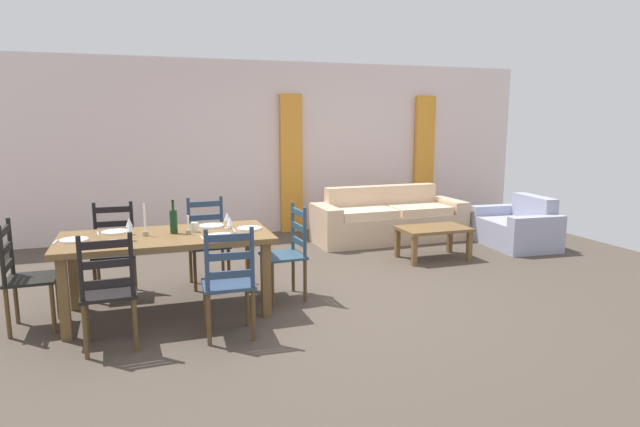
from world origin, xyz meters
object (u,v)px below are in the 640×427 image
(couch, at_px, (388,221))
(armchair_upholstered, at_px, (519,229))
(dining_chair_head_west, at_px, (24,276))
(dining_table, at_px, (167,244))
(dining_chair_far_right, at_px, (208,242))
(dining_chair_head_east, at_px, (288,252))
(wine_glass_near_right, at_px, (230,222))
(dining_chair_near_left, at_px, (108,292))
(dining_chair_far_left, at_px, (114,250))
(coffee_table, at_px, (433,232))
(wine_glass_near_left, at_px, (130,228))
(wine_glass_far_left, at_px, (129,223))
(dining_chair_near_right, at_px, (229,283))
(coffee_cup_primary, at_px, (195,227))
(wine_bottle, at_px, (174,221))
(wine_glass_far_right, at_px, (227,217))

(couch, distance_m, armchair_upholstered, 1.89)
(dining_chair_head_west, bearing_deg, armchair_upholstered, 11.28)
(dining_table, height_order, dining_chair_far_right, dining_chair_far_right)
(dining_chair_head_east, distance_m, wine_glass_near_right, 0.73)
(dining_chair_near_left, relative_size, dining_chair_far_left, 1.00)
(dining_chair_head_west, distance_m, coffee_table, 4.69)
(dining_chair_near_left, distance_m, wine_glass_near_left, 0.71)
(dining_chair_near_left, height_order, wine_glass_near_left, dining_chair_near_left)
(dining_chair_near_left, bearing_deg, dining_chair_far_right, 57.52)
(dining_chair_far_right, distance_m, dining_chair_head_east, 1.03)
(dining_chair_head_east, xyz_separation_m, wine_glass_far_left, (-1.49, 0.09, 0.38))
(dining_chair_far_left, distance_m, dining_chair_head_east, 1.80)
(coffee_table, bearing_deg, dining_chair_head_east, -157.70)
(armchair_upholstered, bearing_deg, wine_glass_far_left, -168.52)
(dining_chair_near_right, distance_m, dining_chair_far_left, 1.77)
(wine_glass_near_right, distance_m, coffee_table, 3.06)
(couch, bearing_deg, dining_chair_head_east, -135.34)
(wine_glass_near_left, distance_m, coffee_cup_primary, 0.61)
(dining_table, bearing_deg, dining_chair_far_left, 124.00)
(wine_bottle, height_order, wine_glass_near_left, wine_bottle)
(dining_chair_far_left, relative_size, wine_bottle, 3.04)
(wine_glass_near_right, xyz_separation_m, wine_glass_far_right, (0.01, 0.24, 0.00))
(armchair_upholstered, bearing_deg, dining_table, -166.40)
(couch, bearing_deg, dining_chair_near_left, -142.91)
(wine_glass_near_left, relative_size, coffee_table, 0.18)
(wine_glass_near_left, bearing_deg, wine_glass_far_left, 91.26)
(wine_glass_far_left, bearing_deg, dining_chair_head_west, -169.91)
(coffee_table, bearing_deg, dining_chair_far_left, -176.59)
(armchair_upholstered, bearing_deg, dining_chair_head_east, -162.97)
(wine_bottle, xyz_separation_m, wine_glass_near_right, (0.50, -0.17, -0.01))
(wine_glass_far_left, bearing_deg, dining_chair_near_left, -101.32)
(couch, xyz_separation_m, coffee_table, (0.07, -1.22, 0.06))
(dining_chair_head_west, distance_m, wine_glass_far_left, 0.96)
(dining_chair_head_east, relative_size, wine_glass_far_left, 5.96)
(dining_chair_near_right, height_order, dining_chair_far_left, same)
(dining_chair_head_east, height_order, wine_glass_far_left, dining_chair_head_east)
(dining_chair_near_left, relative_size, dining_chair_head_east, 1.00)
(wine_bottle, bearing_deg, wine_glass_far_right, 8.08)
(dining_table, xyz_separation_m, coffee_cup_primary, (0.27, 0.05, 0.13))
(couch, bearing_deg, wine_glass_near_left, -147.52)
(dining_chair_near_right, xyz_separation_m, dining_chair_far_right, (0.03, 1.58, 0.00))
(dining_chair_head_east, height_order, couch, dining_chair_head_east)
(dining_chair_far_right, bearing_deg, dining_table, -120.87)
(dining_chair_near_right, relative_size, dining_chair_head_west, 1.00)
(wine_glass_far_right, xyz_separation_m, couch, (2.74, 2.05, -0.57))
(armchair_upholstered, bearing_deg, dining_chair_head_west, -168.72)
(dining_chair_near_left, relative_size, dining_chair_near_right, 1.00)
(armchair_upholstered, bearing_deg, coffee_table, -171.04)
(dining_chair_far_left, relative_size, dining_chair_far_right, 1.00)
(couch, bearing_deg, dining_chair_head_west, -154.07)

